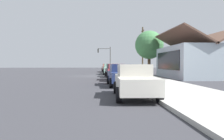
{
  "coord_description": "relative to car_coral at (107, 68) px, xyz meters",
  "views": [
    {
      "loc": [
        29.07,
        1.04,
        1.63
      ],
      "look_at": [
        2.7,
        2.65,
        0.87
      ],
      "focal_mm": 36.17,
      "sensor_mm": 36.0,
      "label": 1
    }
  ],
  "objects": [
    {
      "name": "car_charcoal",
      "position": [
        17.11,
        0.09,
        -0.0
      ],
      "size": [
        4.4,
        2.04,
        1.59
      ],
      "rotation": [
        0.0,
        0.0,
        0.02
      ],
      "color": "#2D3035",
      "rests_on": "ground"
    },
    {
      "name": "car_seafoam",
      "position": [
        11.52,
        -0.06,
        -0.0
      ],
      "size": [
        4.34,
        2.01,
        1.59
      ],
      "rotation": [
        0.0,
        0.0,
        -0.01
      ],
      "color": "#9ED1BC",
      "rests_on": "ground"
    },
    {
      "name": "traffic_light_main",
      "position": [
        -3.8,
        -0.25,
        2.67
      ],
      "size": [
        0.37,
        2.79,
        5.2
      ],
      "color": "#383833",
      "rests_on": "ground"
    },
    {
      "name": "car_olive",
      "position": [
        6.02,
        0.05,
        -0.0
      ],
      "size": [
        4.66,
        1.99,
        1.59
      ],
      "rotation": [
        0.0,
        0.0,
        0.02
      ],
      "color": "olive",
      "rests_on": "ground"
    },
    {
      "name": "car_navy",
      "position": [
        27.88,
        -0.05,
        -0.0
      ],
      "size": [
        4.43,
        2.05,
        1.59
      ],
      "rotation": [
        0.0,
        0.0,
        0.02
      ],
      "color": "navy",
      "rests_on": "ground"
    },
    {
      "name": "ground_plane",
      "position": [
        15.35,
        -2.79,
        -0.82
      ],
      "size": [
        120.0,
        120.0,
        0.0
      ],
      "primitive_type": "plane",
      "color": "#38383D"
    },
    {
      "name": "car_coral",
      "position": [
        0.0,
        0.0,
        0.0
      ],
      "size": [
        4.94,
        2.19,
        1.59
      ],
      "rotation": [
        0.0,
        0.0,
        0.05
      ],
      "color": "#EA8C75",
      "rests_on": "ground"
    },
    {
      "name": "fire_hydrant_red",
      "position": [
        9.51,
        1.41,
        -0.32
      ],
      "size": [
        0.22,
        0.22,
        0.71
      ],
      "color": "red",
      "rests_on": "sidewalk_curb"
    },
    {
      "name": "car_ivory",
      "position": [
        33.66,
        -0.0,
        -0.0
      ],
      "size": [
        4.68,
        2.05,
        1.59
      ],
      "rotation": [
        0.0,
        0.0,
        -0.04
      ],
      "color": "silver",
      "rests_on": "ground"
    },
    {
      "name": "storefront_building",
      "position": [
        19.29,
        9.2,
        1.11
      ],
      "size": [
        10.33,
        6.54,
        5.35
      ],
      "color": "#ADBCC6",
      "rests_on": "ground"
    },
    {
      "name": "utility_pole_wooden",
      "position": [
        8.33,
        5.41,
        3.11
      ],
      "size": [
        1.8,
        0.24,
        7.5
      ],
      "color": "brown",
      "rests_on": "ground"
    },
    {
      "name": "car_cherry",
      "position": [
        22.5,
        0.02,
        -0.0
      ],
      "size": [
        4.48,
        2.05,
        1.59
      ],
      "rotation": [
        0.0,
        0.0,
        -0.04
      ],
      "color": "red",
      "rests_on": "ground"
    },
    {
      "name": "sidewalk_curb",
      "position": [
        15.35,
        2.81,
        -0.74
      ],
      "size": [
        60.0,
        4.2,
        0.16
      ],
      "primitive_type": "cube",
      "color": "#B2AFA8",
      "rests_on": "ground"
    },
    {
      "name": "shade_tree",
      "position": [
        12.19,
        5.61,
        3.48
      ],
      "size": [
        4.1,
        4.1,
        6.37
      ],
      "color": "brown",
      "rests_on": "ground"
    }
  ]
}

